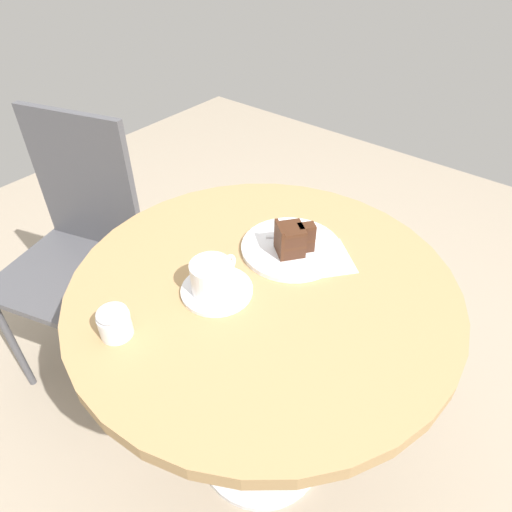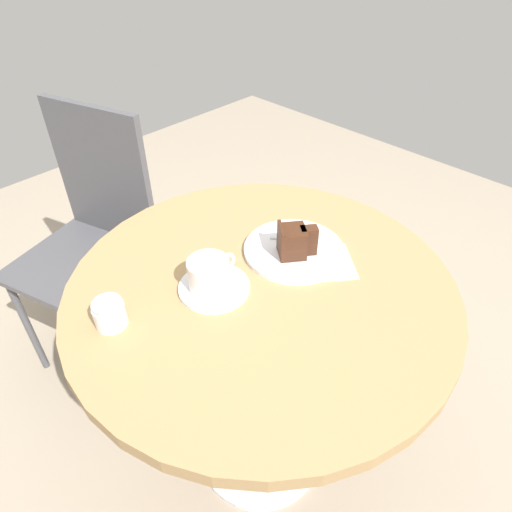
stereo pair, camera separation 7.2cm
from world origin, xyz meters
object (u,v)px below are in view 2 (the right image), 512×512
cake_slice (294,241)px  napkin (322,262)px  saucer (214,287)px  teaspoon (220,300)px  cafe_chair (94,226)px  coffee_cup (209,273)px  fork (309,239)px  cake_plate (294,250)px  sugar_pot (109,312)px

cake_slice → napkin: size_ratio=0.52×
saucer → teaspoon: bearing=-116.4°
cake_slice → cafe_chair: size_ratio=0.11×
coffee_cup → teaspoon: 0.06m
coffee_cup → napkin: size_ratio=0.65×
saucer → fork: 0.27m
napkin → cafe_chair: bearing=103.6°
coffee_cup → cake_slice: 0.21m
cake_slice → cafe_chair: bearing=102.4°
teaspoon → cake_plate: 0.24m
cafe_chair → fork: bearing=0.3°
saucer → coffee_cup: size_ratio=1.29×
teaspoon → fork: 0.29m
fork → coffee_cup: bearing=-142.1°
saucer → cake_plate: bearing=-10.5°
cake_plate → napkin: (0.01, -0.07, -0.00)m
sugar_pot → cake_plate: bearing=-14.6°
saucer → cafe_chair: bearing=86.0°
saucer → fork: fork is taller
cafe_chair → sugar_pot: size_ratio=13.52×
coffee_cup → sugar_pot: coffee_cup is taller
napkin → cake_slice: bearing=117.0°
cake_plate → sugar_pot: 0.44m
sugar_pot → coffee_cup: bearing=-17.7°
cake_plate → napkin: cake_plate is taller
sugar_pot → saucer: bearing=-18.8°
saucer → fork: (0.27, -0.05, 0.01)m
fork → teaspoon: bearing=-132.1°
saucer → coffee_cup: (-0.01, 0.01, 0.04)m
cake_plate → fork: 0.05m
sugar_pot → cake_slice: bearing=-16.9°
cake_plate → cake_slice: 0.05m
sugar_pot → fork: bearing=-13.8°
cake_slice → cafe_chair: (-0.16, 0.71, -0.23)m
napkin → sugar_pot: 0.48m
cake_plate → cake_slice: (-0.02, -0.01, 0.04)m
teaspoon → saucer: bearing=-116.4°
napkin → sugar_pot: size_ratio=2.74×
fork → cafe_chair: size_ratio=0.14×
coffee_cup → fork: size_ratio=0.96×
teaspoon → napkin: bearing=164.3°
saucer → cake_slice: 0.21m
coffee_cup → cake_plate: (0.22, -0.05, -0.04)m
napkin → cafe_chair: cafe_chair is taller
teaspoon → cake_plate: bearing=-179.5°
coffee_cup → cake_slice: (0.21, -0.06, 0.00)m
cake_plate → fork: size_ratio=1.92×
saucer → napkin: (0.23, -0.11, -0.00)m
teaspoon → coffee_cup: bearing=-108.0°
saucer → sugar_pot: sugar_pot is taller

